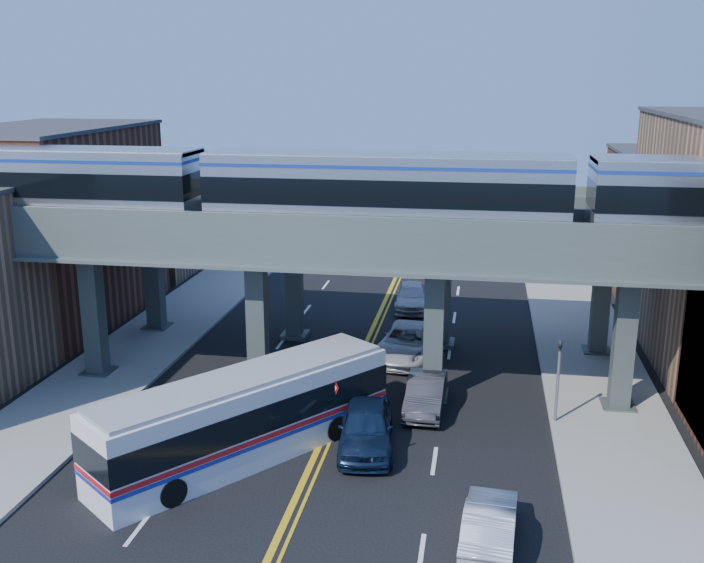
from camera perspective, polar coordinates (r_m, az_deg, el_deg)
The scene contains 17 objects.
ground at distance 29.04m, azimuth -3.43°, elevation -14.02°, with size 120.00×120.00×0.00m, color black.
sidewalk_west at distance 41.27m, azimuth -16.05°, elevation -5.46°, with size 5.00×70.00×0.16m, color gray.
sidewalk_east at distance 37.86m, azimuth 17.55°, elevation -7.45°, with size 5.00×70.00×0.16m, color gray.
building_west_b at distance 48.23m, azimuth -21.02°, elevation 3.73°, with size 8.00×14.00×11.00m, color brown.
building_west_c at distance 59.85m, azimuth -14.67°, elevation 4.78°, with size 8.00×10.00×8.00m, color #A47855.
building_east_c at distance 56.01m, azimuth 22.50°, elevation 3.98°, with size 8.00×10.00×9.00m, color brown.
elevated_viaduct_near at distance 34.11m, azimuth -0.59°, elevation 2.10°, with size 52.00×3.60×7.40m.
elevated_viaduct_far at distance 40.87m, azimuth 1.14°, elevation 4.25°, with size 52.00×3.60×7.40m.
transit_train at distance 33.33m, azimuth 2.42°, elevation 6.68°, with size 47.30×2.96×3.46m.
stop_sign at distance 30.84m, azimuth -1.67°, elevation -8.55°, with size 0.76×0.09×2.63m.
traffic_signal at distance 33.07m, azimuth 14.78°, elevation -6.39°, with size 0.15×0.18×4.10m.
transit_bus at distance 29.96m, azimuth -7.75°, elevation -9.74°, with size 9.59×11.25×3.13m.
car_lane_a at distance 30.68m, azimuth 1.02°, elevation -10.47°, with size 2.08×5.18×1.77m, color #0E1D36.
car_lane_b at distance 34.09m, azimuth 5.39°, elevation -8.10°, with size 1.57×4.51×1.49m, color #303032.
car_lane_c at distance 39.96m, azimuth 4.11°, elevation -4.44°, with size 2.70×5.86×1.63m, color silver.
car_lane_d at distance 48.40m, azimuth 4.37°, elevation -1.10°, with size 2.00×4.92×1.43m, color #B8B7BD.
car_parked_curb at distance 25.33m, azimuth 9.97°, elevation -17.04°, with size 1.54×4.43×1.46m, color #BBBAC0.
Camera 1 is at (5.88, -24.73, 14.04)m, focal length 40.00 mm.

